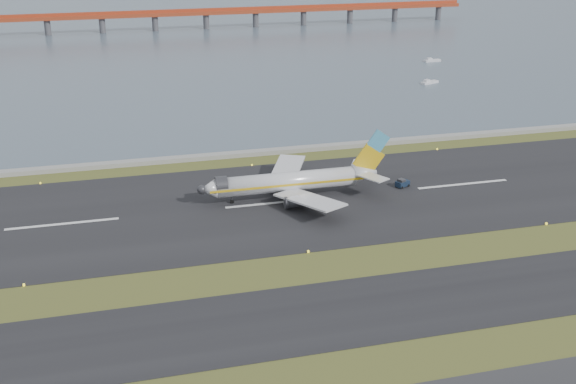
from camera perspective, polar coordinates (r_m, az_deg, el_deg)
The scene contains 9 objects.
ground at distance 114.27m, azimuth 2.67°, elevation -6.44°, with size 1000.00×1000.00×0.00m, color #394A1A.
taxiway_strip at distance 104.35m, azimuth 4.64°, elevation -9.39°, with size 1000.00×18.00×0.10m, color black.
runway_strip at distance 140.44m, azimuth -0.95°, elevation -0.87°, with size 1000.00×45.00×0.10m, color black.
seawall at distance 167.77m, azimuth -3.40°, elevation 3.05°, with size 1000.00×2.50×1.00m, color gray.
red_pier at distance 352.93m, azimuth -6.51°, elevation 13.84°, with size 260.00×5.00×10.20m.
airliner at distance 141.92m, azimuth 0.48°, elevation 0.85°, with size 38.52×32.89×12.80m.
pushback_tug at distance 150.03m, azimuth 9.02°, elevation 0.70°, with size 3.28×2.67×1.84m.
workboat_near at distance 243.12m, azimuth 11.09°, elevation 8.51°, with size 6.66×4.23×1.55m.
workboat_far at distance 279.59m, azimuth 11.30°, elevation 10.16°, with size 6.45×2.63×1.52m.
Camera 1 is at (-30.70, -96.19, 53.50)m, focal length 45.00 mm.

